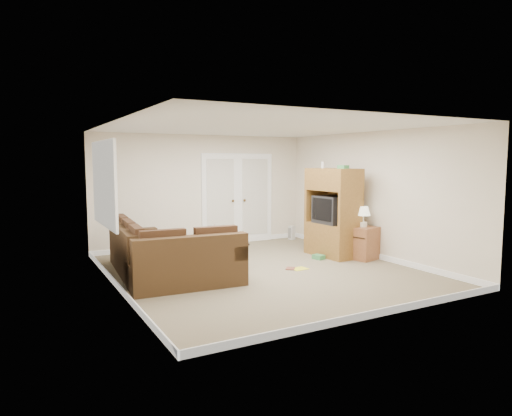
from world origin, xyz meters
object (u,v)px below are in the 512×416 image
side_cabinet (363,240)px  tv_armoire (333,212)px  sectional_sofa (161,258)px  coffee_table (219,250)px

side_cabinet → tv_armoire: bearing=107.3°
sectional_sofa → side_cabinet: 3.94m
side_cabinet → coffee_table: bearing=144.7°
coffee_table → tv_armoire: 2.43m
sectional_sofa → side_cabinet: side_cabinet is taller
coffee_table → side_cabinet: size_ratio=1.14×
sectional_sofa → coffee_table: sectional_sofa is taller
tv_armoire → side_cabinet: size_ratio=1.83×
sectional_sofa → coffee_table: bearing=26.1°
tv_armoire → side_cabinet: 0.82m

